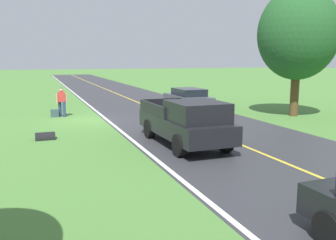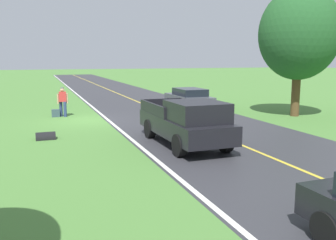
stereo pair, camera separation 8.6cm
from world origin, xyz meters
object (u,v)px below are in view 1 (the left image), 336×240
at_px(suitcase_carried, 55,113).
at_px(pickup_truck_passing, 187,121).
at_px(hitchhiker_walking, 62,100).
at_px(tree_far_side_near, 298,34).
at_px(sedan_near_oncoming, 188,98).

xyz_separation_m(suitcase_carried, pickup_truck_passing, (-4.42, 9.16, 0.74)).
distance_m(hitchhiker_walking, suitcase_carried, 0.87).
height_order(tree_far_side_near, sedan_near_oncoming, tree_far_side_near).
height_order(pickup_truck_passing, sedan_near_oncoming, pickup_truck_passing).
relative_size(pickup_truck_passing, sedan_near_oncoming, 1.23).
height_order(suitcase_carried, tree_far_side_near, tree_far_side_near).
bearing_deg(pickup_truck_passing, hitchhiker_walking, -66.58).
bearing_deg(suitcase_carried, tree_far_side_near, 73.55).
relative_size(suitcase_carried, pickup_truck_passing, 0.08).
bearing_deg(pickup_truck_passing, tree_far_side_near, -151.75).
height_order(hitchhiker_walking, suitcase_carried, hitchhiker_walking).
bearing_deg(hitchhiker_walking, pickup_truck_passing, 113.42).
bearing_deg(hitchhiker_walking, sedan_near_oncoming, -177.87).
bearing_deg(hitchhiker_walking, tree_far_side_near, 161.00).
relative_size(tree_far_side_near, sedan_near_oncoming, 1.67).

